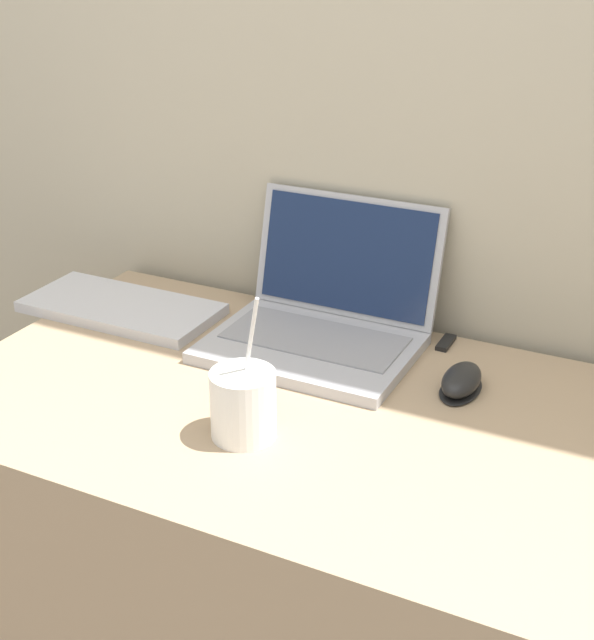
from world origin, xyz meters
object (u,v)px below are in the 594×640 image
Objects in this scene: laptop at (323,316)px; computer_mouse at (461,381)px; drink_cup at (243,403)px; external_keyboard at (121,308)px; usb_stick at (446,343)px.

laptop is 0.28m from computer_mouse.
drink_cup is at bearing -85.22° from laptop.
laptop is 0.95× the size of external_keyboard.
laptop is at bearing -157.27° from usb_stick.
external_keyboard reaches higher than usb_stick.
usb_stick is at bearing 13.42° from external_keyboard.
computer_mouse is 1.88× the size of usb_stick.
laptop reaches higher than computer_mouse.
laptop reaches higher than usb_stick.
laptop is at bearing 94.78° from drink_cup.
drink_cup is 0.36m from computer_mouse.
external_keyboard is 0.60m from usb_stick.
drink_cup is 1.95× the size of computer_mouse.
computer_mouse is at bearing -64.15° from usb_stick.
drink_cup is (0.03, -0.33, 0.00)m from laptop.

